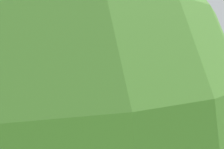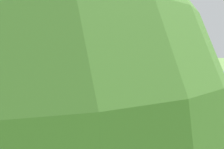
{
  "view_description": "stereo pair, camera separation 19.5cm",
  "coord_description": "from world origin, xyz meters",
  "px_view_note": "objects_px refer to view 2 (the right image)",
  "views": [
    {
      "loc": [
        17.28,
        69.16,
        8.02
      ],
      "look_at": [
        0.26,
        12.81,
        3.6
      ],
      "focal_mm": 53.72,
      "sensor_mm": 36.0,
      "label": 1
    },
    {
      "loc": [
        17.09,
        69.21,
        8.02
      ],
      "look_at": [
        0.26,
        12.81,
        3.6
      ],
      "focal_mm": 53.72,
      "sensor_mm": 36.0,
      "label": 2
    }
  ],
  "objects_px": {
    "person_crossing_taxiway": "(169,97)",
    "car_black": "(24,108)",
    "person_walking_on_apron": "(97,104)",
    "car_white": "(80,108)",
    "windsock": "(67,63)",
    "biplane": "(78,62)",
    "person_near_hangar_door": "(176,96)"
  },
  "relations": [
    {
      "from": "person_crossing_taxiway",
      "to": "car_black",
      "type": "bearing_deg",
      "value": 8.99
    },
    {
      "from": "car_black",
      "to": "person_walking_on_apron",
      "type": "bearing_deg",
      "value": -176.46
    },
    {
      "from": "car_white",
      "to": "person_walking_on_apron",
      "type": "relative_size",
      "value": 2.6
    },
    {
      "from": "car_white",
      "to": "windsock",
      "type": "distance_m",
      "value": 34.44
    },
    {
      "from": "biplane",
      "to": "person_crossing_taxiway",
      "type": "xyz_separation_m",
      "value": [
        -8.64,
        26.7,
        -4.44
      ]
    },
    {
      "from": "person_crossing_taxiway",
      "to": "windsock",
      "type": "distance_m",
      "value": 31.0
    },
    {
      "from": "person_walking_on_apron",
      "to": "car_black",
      "type": "bearing_deg",
      "value": 3.54
    },
    {
      "from": "car_black",
      "to": "person_walking_on_apron",
      "type": "height_order",
      "value": "person_walking_on_apron"
    },
    {
      "from": "person_near_hangar_door",
      "to": "windsock",
      "type": "distance_m",
      "value": 31.14
    },
    {
      "from": "car_black",
      "to": "person_walking_on_apron",
      "type": "distance_m",
      "value": 9.41
    },
    {
      "from": "person_walking_on_apron",
      "to": "windsock",
      "type": "relative_size",
      "value": 0.29
    },
    {
      "from": "car_white",
      "to": "person_walking_on_apron",
      "type": "bearing_deg",
      "value": -137.88
    },
    {
      "from": "car_white",
      "to": "biplane",
      "type": "bearing_deg",
      "value": -100.54
    },
    {
      "from": "person_near_hangar_door",
      "to": "person_crossing_taxiway",
      "type": "height_order",
      "value": "person_crossing_taxiway"
    },
    {
      "from": "biplane",
      "to": "person_crossing_taxiway",
      "type": "bearing_deg",
      "value": 107.93
    },
    {
      "from": "person_walking_on_apron",
      "to": "person_near_hangar_door",
      "type": "bearing_deg",
      "value": -166.55
    },
    {
      "from": "biplane",
      "to": "person_near_hangar_door",
      "type": "bearing_deg",
      "value": 110.66
    },
    {
      "from": "person_walking_on_apron",
      "to": "biplane",
      "type": "bearing_deg",
      "value": -96.35
    },
    {
      "from": "person_walking_on_apron",
      "to": "windsock",
      "type": "xyz_separation_m",
      "value": [
        -1.16,
        -31.57,
        4.18
      ]
    },
    {
      "from": "car_black",
      "to": "person_near_hangar_door",
      "type": "bearing_deg",
      "value": -170.61
    },
    {
      "from": "car_white",
      "to": "person_crossing_taxiway",
      "type": "xyz_separation_m",
      "value": [
        -14.58,
        -5.19,
        0.05
      ]
    },
    {
      "from": "car_black",
      "to": "person_near_hangar_door",
      "type": "distance_m",
      "value": 22.91
    },
    {
      "from": "car_black",
      "to": "person_near_hangar_door",
      "type": "xyz_separation_m",
      "value": [
        -22.6,
        -3.74,
        0.04
      ]
    },
    {
      "from": "person_near_hangar_door",
      "to": "windsock",
      "type": "xyz_separation_m",
      "value": [
        12.05,
        -28.41,
        4.13
      ]
    },
    {
      "from": "car_black",
      "to": "car_white",
      "type": "bearing_deg",
      "value": 164.89
    },
    {
      "from": "car_black",
      "to": "windsock",
      "type": "xyz_separation_m",
      "value": [
        -10.55,
        -32.15,
        4.16
      ]
    },
    {
      "from": "person_crossing_taxiway",
      "to": "car_white",
      "type": "bearing_deg",
      "value": 19.6
    },
    {
      "from": "person_walking_on_apron",
      "to": "person_crossing_taxiway",
      "type": "bearing_deg",
      "value": -166.82
    },
    {
      "from": "biplane",
      "to": "windsock",
      "type": "relative_size",
      "value": 1.65
    },
    {
      "from": "biplane",
      "to": "car_white",
      "type": "relative_size",
      "value": 2.19
    },
    {
      "from": "windsock",
      "to": "car_black",
      "type": "bearing_deg",
      "value": 71.83
    },
    {
      "from": "biplane",
      "to": "car_white",
      "type": "height_order",
      "value": "biplane"
    }
  ]
}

